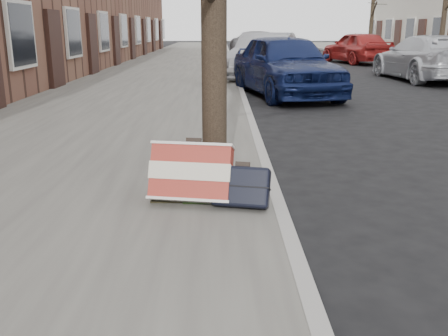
{
  "coord_description": "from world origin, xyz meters",
  "views": [
    {
      "loc": [
        -1.78,
        -3.51,
        1.67
      ],
      "look_at": [
        -1.75,
        0.8,
        0.45
      ],
      "focal_mm": 40.0,
      "sensor_mm": 36.0,
      "label": 1
    }
  ],
  "objects_px": {
    "suitcase_red": "(191,173)",
    "suitcase_navy": "(241,186)",
    "car_near_front": "(285,65)",
    "car_near_mid": "(265,57)"
  },
  "relations": [
    {
      "from": "suitcase_red",
      "to": "car_near_mid",
      "type": "height_order",
      "value": "car_near_mid"
    },
    {
      "from": "car_near_front",
      "to": "car_near_mid",
      "type": "bearing_deg",
      "value": 80.17
    },
    {
      "from": "suitcase_red",
      "to": "suitcase_navy",
      "type": "height_order",
      "value": "suitcase_red"
    },
    {
      "from": "suitcase_red",
      "to": "suitcase_navy",
      "type": "relative_size",
      "value": 1.44
    },
    {
      "from": "suitcase_red",
      "to": "car_near_mid",
      "type": "distance_m",
      "value": 12.13
    },
    {
      "from": "suitcase_red",
      "to": "suitcase_navy",
      "type": "xyz_separation_m",
      "value": [
        0.44,
        -0.13,
        -0.08
      ]
    },
    {
      "from": "car_near_mid",
      "to": "suitcase_navy",
      "type": "bearing_deg",
      "value": -80.39
    },
    {
      "from": "suitcase_navy",
      "to": "car_near_mid",
      "type": "bearing_deg",
      "value": 96.02
    },
    {
      "from": "suitcase_navy",
      "to": "car_near_mid",
      "type": "xyz_separation_m",
      "value": [
        1.25,
        12.13,
        0.43
      ]
    },
    {
      "from": "suitcase_red",
      "to": "car_near_front",
      "type": "height_order",
      "value": "car_near_front"
    }
  ]
}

